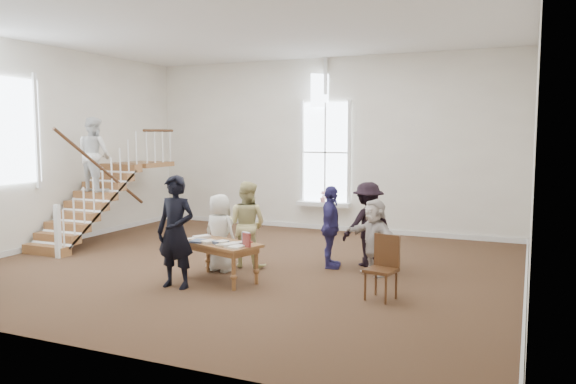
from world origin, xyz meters
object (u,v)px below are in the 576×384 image
at_px(police_officer, 176,232).
at_px(woman_cluster_c, 374,237).
at_px(woman_cluster_b, 368,224).
at_px(elderly_woman, 220,233).
at_px(side_chair, 384,263).
at_px(person_yellow, 247,224).
at_px(library_table, 220,247).
at_px(woman_cluster_a, 331,227).

height_order(police_officer, woman_cluster_c, police_officer).
bearing_deg(woman_cluster_c, woman_cluster_b, 153.10).
bearing_deg(woman_cluster_b, elderly_woman, -15.72).
distance_m(woman_cluster_c, side_chair, 1.47).
bearing_deg(person_yellow, police_officer, 79.04).
distance_m(library_table, woman_cluster_c, 2.77).
height_order(woman_cluster_a, woman_cluster_b, woman_cluster_b).
xyz_separation_m(elderly_woman, woman_cluster_c, (2.69, 0.87, -0.03)).
distance_m(library_table, police_officer, 0.85).
relative_size(library_table, police_officer, 0.86).
relative_size(woman_cluster_a, woman_cluster_b, 0.97).
bearing_deg(elderly_woman, police_officer, 95.88).
relative_size(elderly_woman, woman_cluster_a, 0.92).
xyz_separation_m(library_table, police_officer, (-0.45, -0.64, 0.34)).
bearing_deg(side_chair, library_table, -164.86).
bearing_deg(woman_cluster_c, police_officer, -104.50).
xyz_separation_m(library_table, woman_cluster_c, (2.34, 1.48, 0.09)).
bearing_deg(library_table, woman_cluster_a, 67.15).
height_order(woman_cluster_a, side_chair, woman_cluster_a).
bearing_deg(library_table, side_chair, 19.94).
xyz_separation_m(library_table, woman_cluster_a, (1.44, 1.68, 0.18)).
distance_m(library_table, woman_cluster_a, 2.22).
xyz_separation_m(library_table, person_yellow, (-0.05, 1.11, 0.22)).
xyz_separation_m(woman_cluster_a, side_chair, (1.41, -1.57, -0.23)).
distance_m(person_yellow, side_chair, 3.09).
bearing_deg(woman_cluster_b, person_yellow, -22.17).
bearing_deg(woman_cluster_a, woman_cluster_c, -115.11).
bearing_deg(library_table, police_officer, -107.51).
bearing_deg(elderly_woman, woman_cluster_c, -151.69).
distance_m(woman_cluster_a, side_chair, 2.13).
xyz_separation_m(library_table, side_chair, (2.85, 0.11, -0.05)).
relative_size(library_table, woman_cluster_b, 0.99).
distance_m(woman_cluster_a, woman_cluster_c, 0.93).
height_order(library_table, police_officer, police_officer).
xyz_separation_m(elderly_woman, person_yellow, (0.30, 0.50, 0.10)).
height_order(library_table, side_chair, side_chair).
distance_m(elderly_woman, person_yellow, 0.59).
height_order(library_table, woman_cluster_c, woman_cluster_c).
xyz_separation_m(elderly_woman, woman_cluster_b, (2.39, 1.52, 0.09)).
xyz_separation_m(police_officer, side_chair, (3.30, 0.75, -0.38)).
distance_m(police_officer, woman_cluster_b, 3.73).
height_order(elderly_woman, woman_cluster_a, woman_cluster_a).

